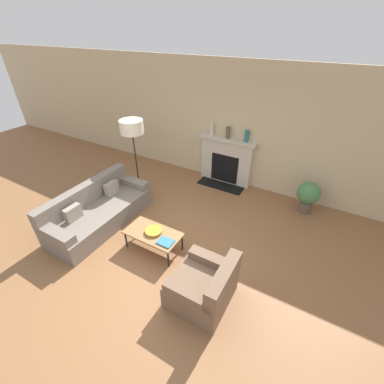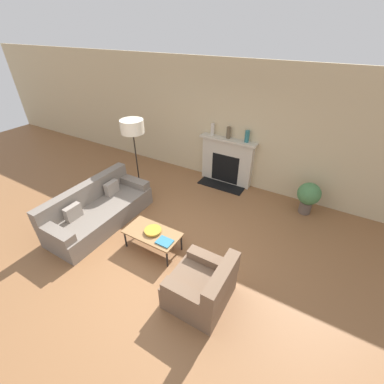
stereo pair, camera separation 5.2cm
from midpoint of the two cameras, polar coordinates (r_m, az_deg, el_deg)
ground_plane at (r=4.76m, az=-7.11°, el=-13.94°), size 18.00×18.00×0.00m
wall_back at (r=6.32m, az=9.15°, el=14.19°), size 18.00×0.06×2.90m
fireplace at (r=6.55m, az=7.37°, el=6.78°), size 1.42×0.59×1.19m
couch at (r=5.57m, az=-20.29°, el=-3.95°), size 0.91×2.19×0.81m
armchair_near at (r=3.96m, az=2.28°, el=-20.23°), size 0.84×0.87×0.80m
coffee_table at (r=4.67m, az=-8.96°, el=-9.20°), size 1.01×0.53×0.38m
bowl at (r=4.64m, az=-8.85°, el=-8.52°), size 0.31×0.31×0.05m
book at (r=4.44m, az=-6.25°, el=-10.98°), size 0.27×0.21×0.02m
floor_lamp at (r=5.91m, az=-13.42°, el=13.04°), size 0.51×0.51×1.76m
mantel_vase_left at (r=6.43m, az=4.20°, el=13.75°), size 0.09×0.09×0.29m
mantel_vase_center_left at (r=6.28m, az=7.74°, el=12.95°), size 0.10×0.10×0.27m
mantel_vase_center_right at (r=6.13m, az=11.77°, el=12.05°), size 0.10×0.10×0.27m
potted_plant at (r=5.97m, az=24.16°, el=-0.59°), size 0.48×0.48×0.72m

